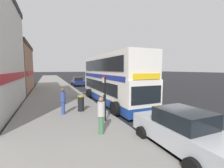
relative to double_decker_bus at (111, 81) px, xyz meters
name	(u,v)px	position (x,y,z in m)	size (l,w,h in m)	color
ground_plane	(81,81)	(2.46, 26.78, -2.06)	(260.00, 260.00, 0.00)	black
pavement_near	(52,82)	(-4.54, 26.78, -1.99)	(6.00, 76.00, 0.14)	gray
double_decker_bus	(111,81)	(0.00, 0.00, 0.00)	(3.17, 10.96, 4.40)	white
bus_bay_markings	(110,102)	(-0.06, 0.33, -2.06)	(2.97, 14.24, 0.01)	gold
bus_stop_sign	(105,94)	(-2.43, -4.76, -0.38)	(0.09, 0.51, 2.62)	black
parked_car_navy_kerbside	(78,81)	(-0.26, 15.85, -1.26)	(2.09, 4.20, 1.62)	navy
parked_car_silver_ahead	(181,130)	(-0.73, -8.76, -1.26)	(2.09, 4.20, 1.62)	#B2B5BA
pedestrian_waiting_near_sign	(101,114)	(-3.23, -6.45, -0.97)	(0.34, 0.34, 1.75)	#3F724C
pedestrian_further_back	(63,100)	(-4.57, -2.55, -0.96)	(0.34, 0.34, 1.77)	#33478C
litter_bin	(81,103)	(-3.31, -2.21, -1.36)	(0.46, 0.46, 1.12)	black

